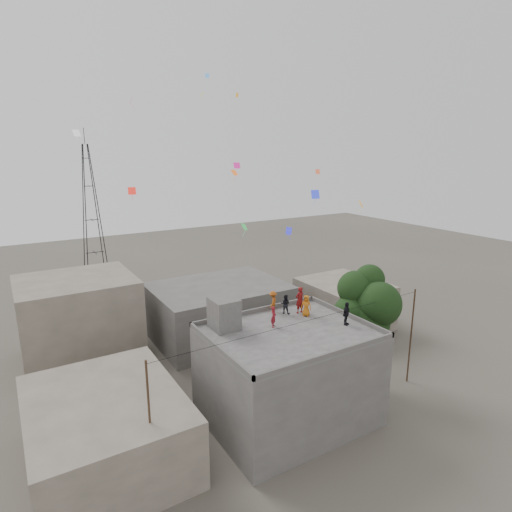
% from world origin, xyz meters
% --- Properties ---
extents(ground, '(140.00, 140.00, 0.00)m').
position_xyz_m(ground, '(0.00, 0.00, 0.00)').
color(ground, '#48443B').
rests_on(ground, ground).
extents(main_building, '(10.00, 8.00, 6.10)m').
position_xyz_m(main_building, '(0.00, 0.00, 3.05)').
color(main_building, '#4D4B48').
rests_on(main_building, ground).
extents(parapet, '(10.00, 8.00, 0.30)m').
position_xyz_m(parapet, '(0.00, 0.00, 6.25)').
color(parapet, '#4D4B48').
rests_on(parapet, main_building).
extents(stair_head_box, '(1.60, 1.80, 2.00)m').
position_xyz_m(stair_head_box, '(-3.20, 2.60, 7.10)').
color(stair_head_box, '#4D4B48').
rests_on(stair_head_box, main_building).
extents(neighbor_west, '(8.00, 10.00, 4.00)m').
position_xyz_m(neighbor_west, '(-11.00, 2.00, 2.00)').
color(neighbor_west, '#645C4F').
rests_on(neighbor_west, ground).
extents(neighbor_north, '(12.00, 9.00, 5.00)m').
position_xyz_m(neighbor_north, '(2.00, 14.00, 2.50)').
color(neighbor_north, '#4D4B48').
rests_on(neighbor_north, ground).
extents(neighbor_northwest, '(9.00, 8.00, 7.00)m').
position_xyz_m(neighbor_northwest, '(-10.00, 16.00, 3.50)').
color(neighbor_northwest, '#645C4F').
rests_on(neighbor_northwest, ground).
extents(neighbor_east, '(7.00, 8.00, 4.40)m').
position_xyz_m(neighbor_east, '(14.00, 10.00, 2.20)').
color(neighbor_east, '#645C4F').
rests_on(neighbor_east, ground).
extents(tree, '(4.90, 4.60, 9.10)m').
position_xyz_m(tree, '(7.37, 0.60, 6.10)').
color(tree, black).
rests_on(tree, ground).
extents(utility_line, '(20.12, 0.62, 7.40)m').
position_xyz_m(utility_line, '(0.50, -1.25, 3.83)').
color(utility_line, black).
rests_on(utility_line, ground).
extents(transmission_tower, '(2.97, 2.97, 20.01)m').
position_xyz_m(transmission_tower, '(-4.00, 40.00, 9.07)').
color(transmission_tower, black).
rests_on(transmission_tower, ground).
extents(person_red_adult, '(0.73, 0.51, 1.89)m').
position_xyz_m(person_red_adult, '(2.54, 2.29, 7.04)').
color(person_red_adult, maroon).
rests_on(person_red_adult, main_building).
extents(person_orange_child, '(0.80, 0.86, 1.47)m').
position_xyz_m(person_orange_child, '(2.58, 1.60, 6.84)').
color(person_orange_child, '#C16716').
rests_on(person_orange_child, main_building).
extents(person_dark_child, '(0.83, 0.83, 1.36)m').
position_xyz_m(person_dark_child, '(1.63, 2.72, 6.78)').
color(person_dark_child, black).
rests_on(person_dark_child, main_building).
extents(person_dark_adult, '(0.98, 0.72, 1.54)m').
position_xyz_m(person_dark_adult, '(3.84, -1.00, 6.87)').
color(person_dark_adult, black).
rests_on(person_dark_adult, main_building).
extents(person_orange_adult, '(1.10, 1.07, 1.51)m').
position_xyz_m(person_orange_adult, '(1.05, 3.40, 6.86)').
color(person_orange_adult, '#9F4912').
rests_on(person_orange_adult, main_building).
extents(person_red_child, '(0.58, 0.59, 1.38)m').
position_xyz_m(person_red_child, '(-0.37, 1.17, 6.79)').
color(person_red_child, maroon).
rests_on(person_red_child, main_building).
extents(kites, '(18.48, 13.18, 12.50)m').
position_xyz_m(kites, '(0.88, 6.48, 15.54)').
color(kites, '#FD281A').
rests_on(kites, ground).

